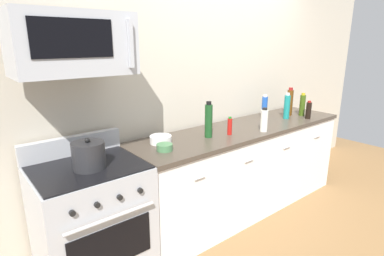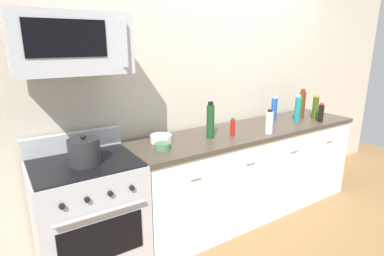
% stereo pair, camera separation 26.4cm
% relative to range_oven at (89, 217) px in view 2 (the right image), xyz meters
% --- Properties ---
extents(ground_plane, '(6.76, 6.76, 0.00)m').
position_rel_range_oven_xyz_m(ground_plane, '(1.65, -0.00, -0.47)').
color(ground_plane, olive).
extents(back_wall, '(5.64, 0.10, 2.70)m').
position_rel_range_oven_xyz_m(back_wall, '(1.65, 0.41, 0.88)').
color(back_wall, beige).
rests_on(back_wall, ground_plane).
extents(counter_unit, '(2.55, 0.66, 0.92)m').
position_rel_range_oven_xyz_m(counter_unit, '(1.65, -0.00, -0.01)').
color(counter_unit, white).
rests_on(counter_unit, ground_plane).
extents(range_oven, '(0.76, 0.69, 1.07)m').
position_rel_range_oven_xyz_m(range_oven, '(0.00, 0.00, 0.00)').
color(range_oven, '#B7BABF').
rests_on(range_oven, ground_plane).
extents(microwave, '(0.74, 0.44, 0.40)m').
position_rel_range_oven_xyz_m(microwave, '(0.00, 0.04, 1.28)').
color(microwave, '#B7BABF').
extents(bottle_wine_amber, '(0.07, 0.07, 0.33)m').
position_rel_range_oven_xyz_m(bottle_wine_amber, '(2.46, 0.03, 0.61)').
color(bottle_wine_amber, '#59330F').
rests_on(bottle_wine_amber, countertop_slab).
extents(bottle_hot_sauce_red, '(0.04, 0.04, 0.17)m').
position_rel_range_oven_xyz_m(bottle_hot_sauce_red, '(1.33, -0.09, 0.53)').
color(bottle_hot_sauce_red, '#B21914').
rests_on(bottle_hot_sauce_red, countertop_slab).
extents(bottle_soda_blue, '(0.06, 0.06, 0.27)m').
position_rel_range_oven_xyz_m(bottle_soda_blue, '(2.10, 0.11, 0.58)').
color(bottle_soda_blue, '#1E4CA5').
rests_on(bottle_soda_blue, countertop_slab).
extents(bottle_sparkling_teal, '(0.07, 0.07, 0.29)m').
position_rel_range_oven_xyz_m(bottle_sparkling_teal, '(2.29, -0.05, 0.59)').
color(bottle_sparkling_teal, '#197F7A').
rests_on(bottle_sparkling_teal, countertop_slab).
extents(bottle_olive_oil, '(0.06, 0.06, 0.27)m').
position_rel_range_oven_xyz_m(bottle_olive_oil, '(2.56, -0.08, 0.58)').
color(bottle_olive_oil, '#385114').
rests_on(bottle_olive_oil, countertop_slab).
extents(bottle_vinegar_white, '(0.07, 0.07, 0.23)m').
position_rel_range_oven_xyz_m(bottle_vinegar_white, '(1.67, -0.22, 0.56)').
color(bottle_vinegar_white, silver).
rests_on(bottle_vinegar_white, countertop_slab).
extents(bottle_wine_green, '(0.07, 0.07, 0.33)m').
position_rel_range_oven_xyz_m(bottle_wine_green, '(1.12, -0.03, 0.61)').
color(bottle_wine_green, '#19471E').
rests_on(bottle_wine_green, countertop_slab).
extents(bottle_soy_sauce_dark, '(0.06, 0.06, 0.20)m').
position_rel_range_oven_xyz_m(bottle_soy_sauce_dark, '(2.48, -0.21, 0.55)').
color(bottle_soy_sauce_dark, black).
rests_on(bottle_soy_sauce_dark, countertop_slab).
extents(bowl_white_ceramic, '(0.19, 0.19, 0.06)m').
position_rel_range_oven_xyz_m(bowl_white_ceramic, '(0.69, 0.10, 0.49)').
color(bowl_white_ceramic, white).
rests_on(bowl_white_ceramic, countertop_slab).
extents(bowl_green_glaze, '(0.13, 0.13, 0.05)m').
position_rel_range_oven_xyz_m(bowl_green_glaze, '(0.61, -0.08, 0.48)').
color(bowl_green_glaze, '#477A4C').
rests_on(bowl_green_glaze, countertop_slab).
extents(stockpot, '(0.22, 0.22, 0.22)m').
position_rel_range_oven_xyz_m(stockpot, '(0.00, -0.05, 0.55)').
color(stockpot, '#262628').
rests_on(stockpot, range_oven).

